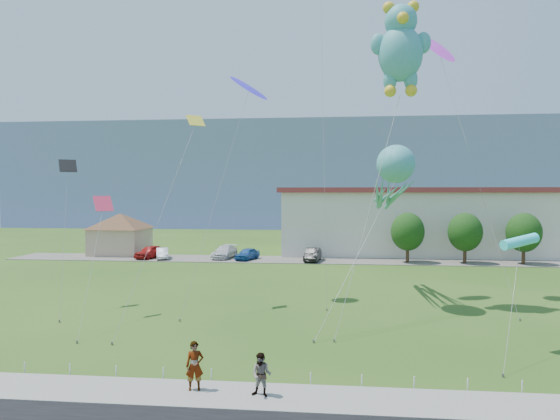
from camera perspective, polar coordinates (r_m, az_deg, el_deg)
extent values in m
plane|color=#2A4E16|center=(22.17, 0.95, -18.05)|extent=(160.00, 160.00, 0.00)
cube|color=gray|center=(19.60, 0.22, -20.66)|extent=(80.00, 2.50, 0.10)
cube|color=#59544C|center=(56.29, 4.03, -5.73)|extent=(70.00, 6.00, 0.06)
cube|color=#7589A2|center=(140.84, 5.16, 3.99)|extent=(160.00, 50.00, 25.00)
cube|color=tan|center=(64.44, -17.77, -3.44)|extent=(6.00, 6.00, 3.20)
pyramid|color=brown|center=(64.25, -17.80, -1.22)|extent=(9.20, 9.20, 1.80)
cube|color=beige|center=(69.23, 26.35, -1.35)|extent=(60.00, 14.00, 7.60)
cube|color=maroon|center=(69.13, 26.40, 2.04)|extent=(61.00, 15.00, 0.60)
cylinder|color=white|center=(24.40, -27.17, -15.75)|extent=(0.05, 0.05, 0.50)
cylinder|color=white|center=(23.42, -22.89, -16.45)|extent=(0.05, 0.05, 0.50)
cylinder|color=white|center=(22.57, -18.22, -17.11)|extent=(0.05, 0.05, 0.50)
cylinder|color=white|center=(21.87, -13.20, -17.69)|extent=(0.05, 0.05, 0.50)
cylinder|color=white|center=(21.33, -7.85, -18.17)|extent=(0.05, 0.05, 0.50)
cylinder|color=white|center=(20.97, -2.24, -18.51)|extent=(0.05, 0.05, 0.50)
cylinder|color=white|center=(20.80, 3.53, -18.69)|extent=(0.05, 0.05, 0.50)
cylinder|color=white|center=(20.83, 9.34, -18.69)|extent=(0.05, 0.05, 0.50)
cylinder|color=white|center=(21.04, 15.08, -18.52)|extent=(0.05, 0.05, 0.50)
cylinder|color=white|center=(21.43, 20.65, -18.18)|extent=(0.05, 0.05, 0.50)
cylinder|color=white|center=(22.01, 25.94, -17.71)|extent=(0.05, 0.05, 0.50)
cylinder|color=#3F2B19|center=(55.74, 14.36, -4.76)|extent=(0.36, 0.36, 2.20)
ellipsoid|color=#14380F|center=(55.52, 14.38, -2.40)|extent=(3.60, 3.60, 4.14)
cylinder|color=#3F2B19|center=(56.94, 20.36, -4.68)|extent=(0.36, 0.36, 2.20)
ellipsoid|color=#14380F|center=(56.72, 20.39, -2.37)|extent=(3.60, 3.60, 4.14)
cylinder|color=#3F2B19|center=(58.72, 26.06, -4.56)|extent=(0.36, 0.36, 2.20)
ellipsoid|color=#14380F|center=(58.51, 26.09, -2.32)|extent=(3.60, 3.60, 4.14)
imported|color=gray|center=(20.09, -9.72, -17.13)|extent=(0.77, 0.60, 1.85)
imported|color=gray|center=(19.32, -2.13, -18.29)|extent=(0.87, 0.74, 1.60)
imported|color=#A91814|center=(59.47, -14.60, -4.64)|extent=(2.99, 4.62, 1.46)
imported|color=silver|center=(58.61, -13.29, -4.84)|extent=(2.43, 3.92, 1.22)
imported|color=silver|center=(58.01, -6.35, -4.78)|extent=(2.60, 5.07, 1.41)
imported|color=#19498E|center=(56.36, -3.77, -5.02)|extent=(2.72, 4.12, 1.30)
imported|color=black|center=(55.28, 3.75, -5.11)|extent=(1.91, 4.40, 1.41)
ellipsoid|color=teal|center=(33.49, 13.10, 5.15)|extent=(2.49, 3.24, 2.49)
sphere|color=white|center=(32.48, 12.53, 5.73)|extent=(0.39, 0.39, 0.39)
sphere|color=white|center=(32.60, 14.10, 5.70)|extent=(0.39, 0.39, 0.39)
cylinder|color=slate|center=(26.09, 3.86, -14.75)|extent=(0.10, 0.10, 0.16)
cylinder|color=gray|center=(28.80, 9.17, -4.37)|extent=(5.08, 7.23, 8.53)
ellipsoid|color=teal|center=(35.70, 13.61, 16.96)|extent=(2.95, 2.51, 3.69)
sphere|color=teal|center=(36.32, 13.64, 20.25)|extent=(2.15, 2.15, 2.15)
sphere|color=yellow|center=(36.53, 12.32, 21.65)|extent=(0.79, 0.79, 0.79)
sphere|color=yellow|center=(36.72, 14.97, 21.52)|extent=(0.79, 0.79, 0.79)
sphere|color=yellow|center=(35.43, 13.85, 20.53)|extent=(0.79, 0.79, 0.79)
ellipsoid|color=teal|center=(35.73, 11.15, 18.10)|extent=(1.02, 0.73, 1.43)
ellipsoid|color=teal|center=(36.10, 16.05, 17.89)|extent=(1.02, 0.73, 1.43)
ellipsoid|color=teal|center=(35.22, 12.45, 14.33)|extent=(0.91, 0.79, 1.47)
ellipsoid|color=teal|center=(35.40, 14.71, 14.25)|extent=(0.91, 0.79, 1.47)
sphere|color=yellow|center=(34.84, 12.49, 13.13)|extent=(0.79, 0.79, 0.79)
sphere|color=yellow|center=(35.01, 14.76, 13.06)|extent=(0.79, 0.79, 0.79)
cylinder|color=slate|center=(26.30, 6.19, -14.62)|extent=(0.10, 0.10, 0.16)
cylinder|color=gray|center=(29.79, 10.43, 1.09)|extent=(4.42, 9.00, 13.98)
cube|color=#FF385D|center=(32.85, -19.55, 0.71)|extent=(1.29, 1.29, 0.86)
cylinder|color=slate|center=(27.88, -22.18, -13.80)|extent=(0.10, 0.10, 0.16)
cylinder|color=gray|center=(30.12, -20.74, -6.06)|extent=(1.42, 6.03, 6.58)
cube|color=gold|center=(34.43, -9.63, 10.05)|extent=(1.29, 1.29, 0.86)
cylinder|color=slate|center=(27.05, -18.66, -14.25)|extent=(0.10, 0.10, 0.16)
cylinder|color=gray|center=(29.97, -13.56, -0.73)|extent=(1.81, 9.27, 12.09)
cylinder|color=slate|center=(32.80, 5.36, -11.26)|extent=(0.10, 0.10, 0.16)
cylinder|color=gray|center=(34.93, 4.98, 9.51)|extent=(0.62, 5.43, 24.02)
cone|color=#CF35D5|center=(39.82, 17.70, 17.15)|extent=(1.80, 1.33, 1.33)
cylinder|color=slate|center=(33.35, 25.74, -11.23)|extent=(0.10, 0.10, 0.16)
cylinder|color=gray|center=(35.39, 21.41, 4.16)|extent=(3.41, 7.14, 17.72)
cube|color=black|center=(36.73, -23.08, 4.67)|extent=(1.29, 1.29, 0.86)
cylinder|color=slate|center=(32.53, -23.90, -11.54)|extent=(0.10, 0.10, 0.16)
cylinder|color=gray|center=(34.29, -23.46, -3.04)|extent=(1.96, 4.73, 9.07)
cylinder|color=#37ECFA|center=(26.85, 25.71, -3.26)|extent=(0.50, 2.25, 0.87)
cylinder|color=slate|center=(23.45, 24.12, -16.87)|extent=(0.10, 0.10, 0.16)
cylinder|color=gray|center=(24.99, 24.99, -9.74)|extent=(2.08, 4.11, 4.89)
cone|color=#3528E6|center=(36.70, -3.59, 13.80)|extent=(1.80, 1.33, 1.33)
cylinder|color=slate|center=(30.65, -11.40, -12.24)|extent=(0.10, 0.10, 0.16)
cylinder|color=gray|center=(32.74, -7.15, 1.87)|extent=(3.01, 7.11, 14.76)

